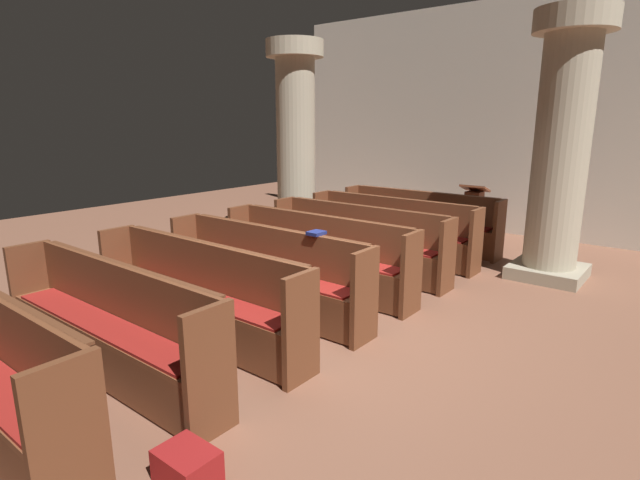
% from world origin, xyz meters
% --- Properties ---
extents(ground_plane, '(19.20, 19.20, 0.00)m').
position_xyz_m(ground_plane, '(0.00, 0.00, 0.00)').
color(ground_plane, brown).
extents(back_wall, '(10.00, 0.16, 4.50)m').
position_xyz_m(back_wall, '(0.00, 6.08, 2.25)').
color(back_wall, silver).
rests_on(back_wall, ground).
extents(pew_row_0, '(2.93, 0.47, 1.00)m').
position_xyz_m(pew_row_0, '(-0.85, 3.86, 0.52)').
color(pew_row_0, brown).
rests_on(pew_row_0, ground).
extents(pew_row_1, '(2.93, 0.46, 1.00)m').
position_xyz_m(pew_row_1, '(-0.85, 2.88, 0.52)').
color(pew_row_1, brown).
rests_on(pew_row_1, ground).
extents(pew_row_2, '(2.93, 0.46, 1.00)m').
position_xyz_m(pew_row_2, '(-0.85, 1.89, 0.52)').
color(pew_row_2, brown).
rests_on(pew_row_2, ground).
extents(pew_row_3, '(2.93, 0.47, 1.00)m').
position_xyz_m(pew_row_3, '(-0.85, 0.91, 0.52)').
color(pew_row_3, brown).
rests_on(pew_row_3, ground).
extents(pew_row_4, '(2.93, 0.46, 1.00)m').
position_xyz_m(pew_row_4, '(-0.85, -0.07, 0.52)').
color(pew_row_4, brown).
rests_on(pew_row_4, ground).
extents(pew_row_5, '(2.93, 0.46, 1.00)m').
position_xyz_m(pew_row_5, '(-0.85, -1.05, 0.52)').
color(pew_row_5, brown).
rests_on(pew_row_5, ground).
extents(pew_row_6, '(2.93, 0.47, 1.00)m').
position_xyz_m(pew_row_6, '(-0.85, -2.04, 0.52)').
color(pew_row_6, brown).
rests_on(pew_row_6, ground).
extents(pillar_aisle_side, '(1.05, 1.05, 3.65)m').
position_xyz_m(pillar_aisle_side, '(1.46, 3.43, 1.90)').
color(pillar_aisle_side, '#9F967E').
rests_on(pillar_aisle_side, ground).
extents(pillar_far_side, '(1.05, 1.05, 3.65)m').
position_xyz_m(pillar_far_side, '(-3.12, 3.12, 1.90)').
color(pillar_far_side, '#9F967E').
rests_on(pillar_far_side, ground).
extents(lectern, '(0.48, 0.45, 1.08)m').
position_xyz_m(lectern, '(-0.27, 4.89, 0.45)').
color(lectern, '#562B1A').
rests_on(lectern, ground).
extents(hymn_book, '(0.16, 0.19, 0.04)m').
position_xyz_m(hymn_book, '(-0.21, 0.12, 1.02)').
color(hymn_book, navy).
rests_on(hymn_book, pew_row_4).
extents(kneeler_box_red, '(0.38, 0.29, 0.21)m').
position_xyz_m(kneeler_box_red, '(0.81, -2.46, 0.11)').
color(kneeler_box_red, maroon).
rests_on(kneeler_box_red, ground).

